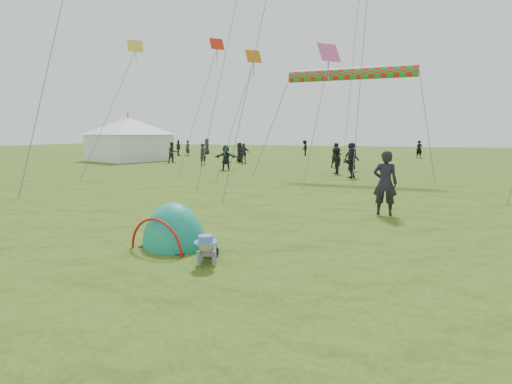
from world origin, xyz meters
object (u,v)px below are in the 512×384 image
(crawling_toddler, at_px, (207,247))
(popup_tent, at_px, (174,246))
(event_marquee, at_px, (129,138))
(standing_adult, at_px, (385,183))

(crawling_toddler, height_order, popup_tent, popup_tent)
(crawling_toddler, xyz_separation_m, event_marquee, (-19.83, 22.41, 1.71))
(crawling_toddler, relative_size, event_marquee, 0.13)
(popup_tent, distance_m, standing_adult, 6.59)
(crawling_toddler, relative_size, standing_adult, 0.40)
(standing_adult, bearing_deg, popup_tent, 52.14)
(event_marquee, bearing_deg, crawling_toddler, -31.45)
(popup_tent, height_order, event_marquee, event_marquee)
(popup_tent, bearing_deg, crawling_toddler, -20.48)
(popup_tent, relative_size, standing_adult, 0.99)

